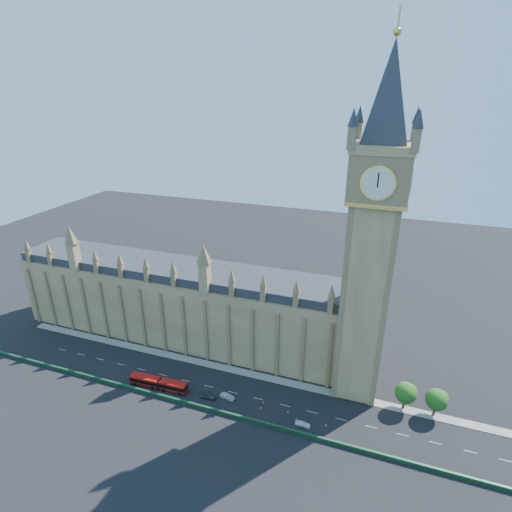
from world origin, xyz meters
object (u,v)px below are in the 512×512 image
(car_white, at_px, (303,424))
(car_silver, at_px, (227,397))
(car_grey, at_px, (208,396))
(red_bus, at_px, (159,383))

(car_white, bearing_deg, car_silver, 85.14)
(car_grey, xyz_separation_m, car_white, (28.57, -1.19, -0.19))
(red_bus, distance_m, car_grey, 16.09)
(car_grey, bearing_deg, red_bus, 92.49)
(car_silver, bearing_deg, car_grey, 114.04)
(red_bus, height_order, car_silver, red_bus)
(car_silver, bearing_deg, red_bus, 104.11)
(car_white, bearing_deg, car_grey, 89.64)
(car_silver, distance_m, car_white, 23.34)
(red_bus, height_order, car_white, red_bus)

